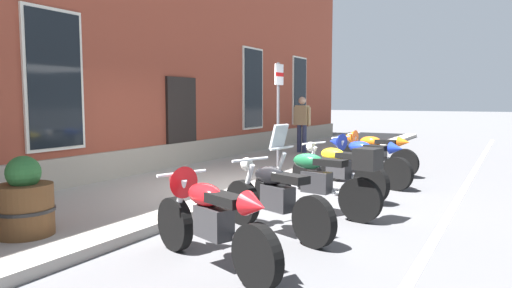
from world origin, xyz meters
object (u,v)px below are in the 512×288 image
object	(u,v)px
motorcycle_black_naked	(274,198)
motorcycle_blue_sport	(360,158)
motorcycle_green_touring	(321,179)
pedestrian_tan_coat	(302,121)
motorcycle_orange_sport	(371,151)
motorcycle_yellow_naked	(336,170)
barrel_planter	(25,203)
motorcycle_red_sport	(206,214)
parking_sign	(278,103)

from	to	relation	value
motorcycle_black_naked	motorcycle_blue_sport	size ratio (longest dim) A/B	0.91
motorcycle_black_naked	motorcycle_blue_sport	bearing A→B (deg)	0.95
motorcycle_green_touring	motorcycle_blue_sport	bearing A→B (deg)	4.50
pedestrian_tan_coat	motorcycle_orange_sport	bearing A→B (deg)	-130.17
motorcycle_yellow_naked	barrel_planter	distance (m)	5.07
motorcycle_red_sport	motorcycle_yellow_naked	xyz separation A→B (m)	(4.01, -0.01, -0.07)
motorcycle_green_touring	parking_sign	distance (m)	3.23
barrel_planter	motorcycle_red_sport	bearing A→B (deg)	-77.04
pedestrian_tan_coat	barrel_planter	world-z (taller)	pedestrian_tan_coat
motorcycle_yellow_naked	barrel_planter	xyz separation A→B (m)	(-4.54, 2.27, 0.04)
motorcycle_orange_sport	motorcycle_green_touring	bearing A→B (deg)	-174.80
parking_sign	barrel_planter	size ratio (longest dim) A/B	2.51
motorcycle_green_touring	motorcycle_yellow_naked	xyz separation A→B (m)	(1.42, 0.25, -0.08)
motorcycle_red_sport	barrel_planter	bearing A→B (deg)	102.96
motorcycle_red_sport	motorcycle_green_touring	size ratio (longest dim) A/B	0.92
motorcycle_black_naked	motorcycle_green_touring	world-z (taller)	motorcycle_green_touring
motorcycle_red_sport	pedestrian_tan_coat	xyz separation A→B (m)	(9.22, 2.94, 0.54)
motorcycle_black_naked	motorcycle_yellow_naked	xyz separation A→B (m)	(2.66, 0.10, 0.00)
motorcycle_black_naked	pedestrian_tan_coat	distance (m)	8.46
motorcycle_black_naked	motorcycle_orange_sport	bearing A→B (deg)	2.44
motorcycle_yellow_naked	barrel_planter	world-z (taller)	barrel_planter
motorcycle_blue_sport	parking_sign	bearing A→B (deg)	104.25
motorcycle_blue_sport	parking_sign	size ratio (longest dim) A/B	0.87
motorcycle_green_touring	motorcycle_yellow_naked	bearing A→B (deg)	10.12
motorcycle_black_naked	pedestrian_tan_coat	world-z (taller)	pedestrian_tan_coat
motorcycle_yellow_naked	motorcycle_blue_sport	bearing A→B (deg)	-1.36
motorcycle_red_sport	parking_sign	world-z (taller)	parking_sign
barrel_planter	motorcycle_yellow_naked	bearing A→B (deg)	-26.63
pedestrian_tan_coat	parking_sign	bearing A→B (deg)	-162.93
motorcycle_blue_sport	parking_sign	xyz separation A→B (m)	(-0.42, 1.67, 1.12)
motorcycle_blue_sport	pedestrian_tan_coat	xyz separation A→B (m)	(3.83, 2.98, 0.53)
motorcycle_green_touring	motorcycle_orange_sport	distance (m)	4.27
motorcycle_black_naked	pedestrian_tan_coat	xyz separation A→B (m)	(7.87, 3.05, 0.62)
motorcycle_black_naked	barrel_planter	bearing A→B (deg)	128.36
motorcycle_yellow_naked	motorcycle_orange_sport	xyz separation A→B (m)	(2.84, 0.13, 0.08)
motorcycle_yellow_naked	motorcycle_blue_sport	distance (m)	1.38
motorcycle_red_sport	motorcycle_blue_sport	size ratio (longest dim) A/B	0.96
motorcycle_red_sport	motorcycle_yellow_naked	bearing A→B (deg)	-0.13
motorcycle_orange_sport	parking_sign	distance (m)	2.66
motorcycle_green_touring	barrel_planter	size ratio (longest dim) A/B	2.28
motorcycle_red_sport	barrel_planter	world-z (taller)	barrel_planter
motorcycle_black_naked	parking_sign	xyz separation A→B (m)	(3.61, 1.74, 1.21)
motorcycle_blue_sport	motorcycle_orange_sport	size ratio (longest dim) A/B	1.01
motorcycle_green_touring	motorcycle_black_naked	bearing A→B (deg)	172.97
parking_sign	motorcycle_green_touring	bearing A→B (deg)	-141.39
motorcycle_blue_sport	barrel_planter	distance (m)	6.35
motorcycle_yellow_naked	parking_sign	size ratio (longest dim) A/B	0.86
pedestrian_tan_coat	parking_sign	xyz separation A→B (m)	(-4.26, -1.31, 0.59)
motorcycle_orange_sport	barrel_planter	world-z (taller)	barrel_planter
motorcycle_red_sport	barrel_planter	size ratio (longest dim) A/B	2.11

